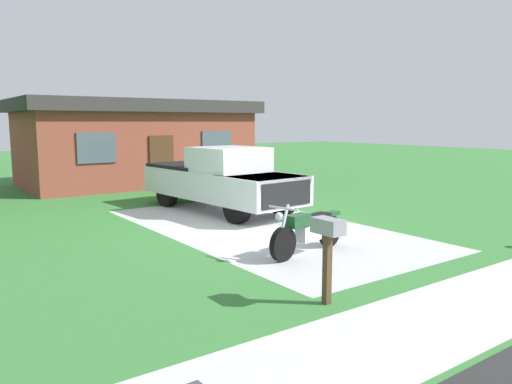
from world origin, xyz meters
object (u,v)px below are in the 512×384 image
object	(u,v)px
mailbox	(328,238)
motorcycle	(307,230)
pickup_truck	(220,179)
neighbor_house	(136,141)

from	to	relation	value
mailbox	motorcycle	bearing A→B (deg)	54.26
motorcycle	pickup_truck	xyz separation A→B (m)	(1.15, 5.20, 0.48)
motorcycle	mailbox	xyz separation A→B (m)	(-1.61, -2.24, 0.51)
motorcycle	mailbox	world-z (taller)	mailbox
neighbor_house	motorcycle	bearing A→B (deg)	-97.76
pickup_truck	neighbor_house	bearing A→B (deg)	85.42
pickup_truck	mailbox	bearing A→B (deg)	-110.36
motorcycle	pickup_truck	distance (m)	5.35
pickup_truck	mailbox	size ratio (longest dim) A/B	4.58
mailbox	neighbor_house	world-z (taller)	neighbor_house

